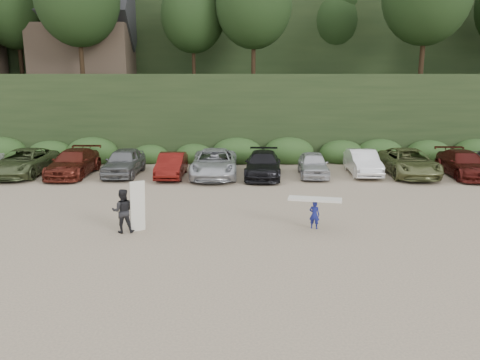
{
  "coord_description": "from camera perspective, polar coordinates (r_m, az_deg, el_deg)",
  "views": [
    {
      "loc": [
        0.76,
        -17.46,
        5.86
      ],
      "look_at": [
        0.94,
        3.0,
        1.3
      ],
      "focal_mm": 35.0,
      "sensor_mm": 36.0,
      "label": 1
    }
  ],
  "objects": [
    {
      "name": "adult_surfer",
      "position": [
        18.34,
        -13.95,
        -3.62
      ],
      "size": [
        1.32,
        0.74,
        2.01
      ],
      "color": "black",
      "rests_on": "ground"
    },
    {
      "name": "parked_cars",
      "position": [
        27.96,
        -0.31,
        2.06
      ],
      "size": [
        39.89,
        6.19,
        1.61
      ],
      "color": "silver",
      "rests_on": "ground"
    },
    {
      "name": "ground",
      "position": [
        18.43,
        -2.86,
        -5.99
      ],
      "size": [
        120.0,
        120.0,
        0.0
      ],
      "primitive_type": "plane",
      "color": "tan",
      "rests_on": "ground"
    },
    {
      "name": "hillside_backdrop",
      "position": [
        53.66,
        -1.69,
        18.3
      ],
      "size": [
        90.0,
        41.5,
        28.0
      ],
      "color": "black",
      "rests_on": "ground"
    },
    {
      "name": "child_surfer",
      "position": [
        18.46,
        9.09,
        -3.38
      ],
      "size": [
        2.13,
        1.0,
        1.23
      ],
      "color": "navy",
      "rests_on": "ground"
    }
  ]
}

